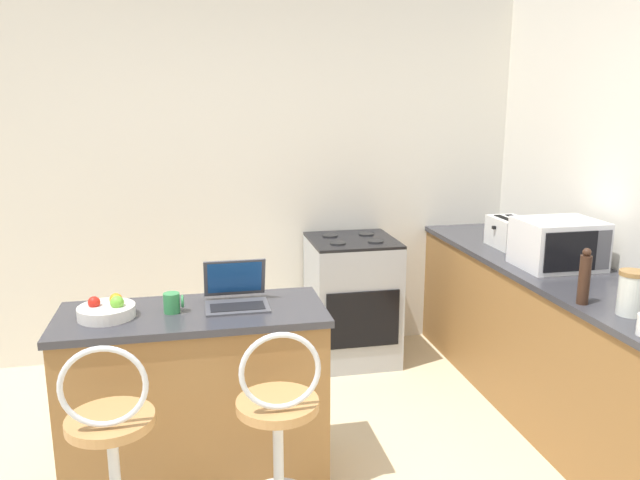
# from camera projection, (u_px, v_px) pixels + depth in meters

# --- Properties ---
(wall_back) EXTENTS (12.00, 0.06, 2.60)m
(wall_back) POSITION_uv_depth(u_px,v_px,m) (248.00, 180.00, 4.53)
(wall_back) COLOR silver
(wall_back) RESTS_ON ground_plane
(breakfast_bar) EXTENTS (1.26, 0.53, 0.90)m
(breakfast_bar) POSITION_uv_depth(u_px,v_px,m) (197.00, 399.00, 3.04)
(breakfast_bar) COLOR olive
(breakfast_bar) RESTS_ON ground_plane
(counter_right) EXTENTS (0.64, 2.81, 0.90)m
(counter_right) POSITION_uv_depth(u_px,v_px,m) (558.00, 345.00, 3.70)
(counter_right) COLOR olive
(counter_right) RESTS_ON ground_plane
(bar_stool_near) EXTENTS (0.40, 0.40, 1.02)m
(bar_stool_near) POSITION_uv_depth(u_px,v_px,m) (113.00, 467.00, 2.44)
(bar_stool_near) COLOR silver
(bar_stool_near) RESTS_ON ground_plane
(bar_stool_far) EXTENTS (0.40, 0.40, 1.02)m
(bar_stool_far) POSITION_uv_depth(u_px,v_px,m) (279.00, 448.00, 2.57)
(bar_stool_far) COLOR silver
(bar_stool_far) RESTS_ON ground_plane
(laptop) EXTENTS (0.30, 0.27, 0.21)m
(laptop) POSITION_uv_depth(u_px,v_px,m) (236.00, 294.00, 3.02)
(laptop) COLOR #47474C
(laptop) RESTS_ON breakfast_bar
(microwave) EXTENTS (0.45, 0.38, 0.28)m
(microwave) POSITION_uv_depth(u_px,v_px,m) (558.00, 244.00, 3.66)
(microwave) COLOR silver
(microwave) RESTS_ON counter_right
(toaster) EXTENTS (0.23, 0.31, 0.20)m
(toaster) POSITION_uv_depth(u_px,v_px,m) (509.00, 233.00, 4.16)
(toaster) COLOR silver
(toaster) RESTS_ON counter_right
(stove_range) EXTENTS (0.60, 0.61, 0.91)m
(stove_range) POSITION_uv_depth(u_px,v_px,m) (352.00, 299.00, 4.53)
(stove_range) COLOR #9EA3A8
(stove_range) RESTS_ON ground_plane
(storage_jar) EXTENTS (0.13, 0.13, 0.21)m
(storage_jar) POSITION_uv_depth(u_px,v_px,m) (632.00, 293.00, 2.87)
(storage_jar) COLOR silver
(storage_jar) RESTS_ON counter_right
(fruit_bowl) EXTENTS (0.26, 0.26, 0.10)m
(fruit_bowl) POSITION_uv_depth(u_px,v_px,m) (107.00, 310.00, 2.85)
(fruit_bowl) COLOR silver
(fruit_bowl) RESTS_ON breakfast_bar
(pepper_mill) EXTENTS (0.06, 0.06, 0.28)m
(pepper_mill) POSITION_uv_depth(u_px,v_px,m) (584.00, 277.00, 3.01)
(pepper_mill) COLOR #331E14
(pepper_mill) RESTS_ON counter_right
(mug_green) EXTENTS (0.09, 0.08, 0.09)m
(mug_green) POSITION_uv_depth(u_px,v_px,m) (172.00, 303.00, 2.91)
(mug_green) COLOR #338447
(mug_green) RESTS_ON breakfast_bar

